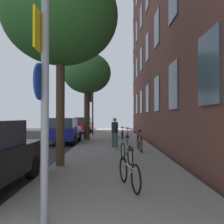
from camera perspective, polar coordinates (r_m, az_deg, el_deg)
ground_plane at (r=16.10m, az=-12.30°, el=-7.14°), size 41.80×41.80×0.00m
road_asphalt at (r=16.67m, az=-19.42°, el=-6.88°), size 7.00×38.00×0.01m
sidewalk at (r=15.73m, az=0.36°, el=-7.09°), size 4.20×38.00×0.12m
sign_post at (r=3.93m, az=-15.41°, el=4.22°), size 0.16×0.60×3.46m
traffic_light at (r=21.63m, az=-4.70°, el=1.45°), size 0.43×0.24×3.70m
tree_near at (r=8.99m, az=-11.66°, el=20.58°), size 3.80×3.80×6.54m
tree_far at (r=17.70m, az=-5.74°, el=8.70°), size 3.34×3.34×6.06m
bicycle_0 at (r=5.78m, az=3.95°, el=-13.51°), size 0.52×1.55×0.91m
bicycle_1 at (r=8.73m, az=3.30°, el=-9.15°), size 0.48×1.72×0.95m
bicycle_2 at (r=11.76m, az=6.31°, el=-6.98°), size 0.42×1.78×0.97m
bicycle_3 at (r=14.71m, az=3.60°, el=-5.81°), size 0.42×1.72×0.96m
bicycle_4 at (r=17.69m, az=2.41°, el=-5.09°), size 0.42×1.65×0.90m
pedestrian_0 at (r=13.06m, az=0.63°, el=-4.21°), size 0.45×0.45×1.53m
car_1 at (r=16.19m, az=-11.06°, el=-4.12°), size 1.86×4.17×1.62m
car_2 at (r=26.76m, az=-6.60°, el=-2.90°), size 1.92×4.43×1.62m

